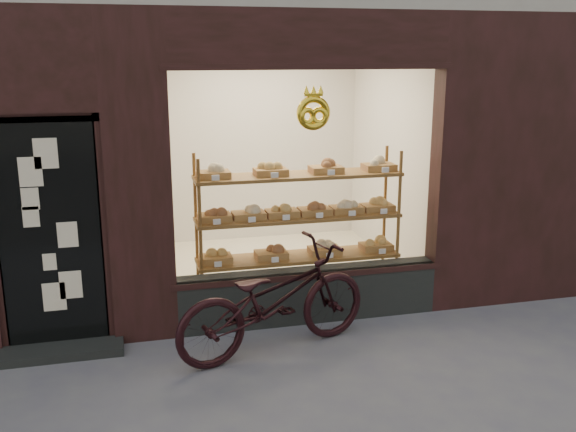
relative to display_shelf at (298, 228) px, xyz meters
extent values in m
cube|color=black|center=(0.00, -0.42, -0.60)|extent=(2.70, 0.25, 0.55)
cube|color=black|center=(-2.45, -0.49, 0.23)|extent=(0.90, 0.04, 2.15)
cube|color=black|center=(-2.45, -0.65, -0.83)|extent=(1.15, 0.35, 0.08)
torus|color=yellow|center=(0.00, -0.53, 1.28)|extent=(0.33, 0.07, 0.33)
cube|color=brown|center=(0.00, 0.00, -0.82)|extent=(2.20, 0.45, 0.04)
cube|color=brown|center=(0.00, 0.00, -0.32)|extent=(2.20, 0.45, 0.03)
cube|color=brown|center=(0.00, 0.00, 0.13)|extent=(2.20, 0.45, 0.04)
cube|color=brown|center=(0.00, 0.00, 0.58)|extent=(2.20, 0.45, 0.04)
cylinder|color=brown|center=(-1.07, -0.19, -0.02)|extent=(0.04, 0.04, 1.70)
cylinder|color=brown|center=(1.07, -0.19, -0.02)|extent=(0.04, 0.04, 1.70)
cylinder|color=brown|center=(-1.07, 0.20, -0.02)|extent=(0.04, 0.04, 1.70)
cylinder|color=brown|center=(1.07, 0.20, -0.02)|extent=(0.04, 0.04, 1.70)
cube|color=olive|center=(-0.90, 0.00, -0.27)|extent=(0.34, 0.24, 0.07)
sphere|color=#A97F3F|center=(-0.90, 0.00, -0.18)|extent=(0.11, 0.11, 0.11)
cube|color=white|center=(-0.90, -0.18, -0.27)|extent=(0.07, 0.01, 0.05)
cube|color=olive|center=(-0.30, 0.00, -0.27)|extent=(0.34, 0.24, 0.07)
sphere|color=brown|center=(-0.30, 0.00, -0.18)|extent=(0.11, 0.11, 0.11)
cube|color=white|center=(-0.30, -0.18, -0.27)|extent=(0.08, 0.01, 0.05)
cube|color=olive|center=(0.30, 0.00, -0.27)|extent=(0.34, 0.24, 0.07)
sphere|color=#C2B588|center=(0.30, 0.00, -0.18)|extent=(0.11, 0.11, 0.11)
cube|color=white|center=(0.30, -0.18, -0.27)|extent=(0.07, 0.01, 0.05)
cube|color=olive|center=(0.90, 0.00, -0.27)|extent=(0.34, 0.24, 0.07)
sphere|color=#A97F3F|center=(0.90, 0.00, -0.18)|extent=(0.11, 0.11, 0.11)
cube|color=white|center=(0.90, -0.18, -0.27)|extent=(0.08, 0.01, 0.05)
cube|color=olive|center=(-0.90, 0.00, 0.18)|extent=(0.34, 0.24, 0.07)
sphere|color=brown|center=(-0.90, 0.00, 0.27)|extent=(0.11, 0.11, 0.11)
cube|color=white|center=(-0.90, -0.18, 0.18)|extent=(0.07, 0.01, 0.06)
cube|color=olive|center=(-0.54, 0.00, 0.18)|extent=(0.34, 0.24, 0.07)
sphere|color=#C2B588|center=(-0.54, 0.00, 0.27)|extent=(0.11, 0.11, 0.11)
cube|color=white|center=(-0.54, -0.18, 0.18)|extent=(0.08, 0.01, 0.06)
cube|color=olive|center=(-0.18, 0.00, 0.18)|extent=(0.34, 0.24, 0.07)
sphere|color=#A97F3F|center=(-0.18, 0.00, 0.27)|extent=(0.11, 0.11, 0.11)
cube|color=white|center=(-0.18, -0.18, 0.18)|extent=(0.07, 0.01, 0.06)
cube|color=olive|center=(0.18, 0.00, 0.18)|extent=(0.34, 0.24, 0.07)
sphere|color=brown|center=(0.18, 0.00, 0.27)|extent=(0.11, 0.11, 0.11)
cube|color=white|center=(0.18, -0.18, 0.18)|extent=(0.07, 0.01, 0.06)
cube|color=olive|center=(0.54, 0.00, 0.18)|extent=(0.34, 0.24, 0.07)
sphere|color=#C2B588|center=(0.54, 0.00, 0.27)|extent=(0.11, 0.11, 0.11)
cube|color=white|center=(0.54, -0.18, 0.18)|extent=(0.08, 0.01, 0.06)
cube|color=olive|center=(0.90, 0.00, 0.18)|extent=(0.34, 0.24, 0.07)
sphere|color=#A97F3F|center=(0.90, 0.00, 0.27)|extent=(0.11, 0.11, 0.11)
cube|color=white|center=(0.90, -0.18, 0.18)|extent=(0.08, 0.01, 0.06)
cube|color=olive|center=(-0.90, 0.00, 0.63)|extent=(0.34, 0.24, 0.07)
sphere|color=#C2B588|center=(-0.90, 0.00, 0.72)|extent=(0.11, 0.11, 0.11)
cube|color=white|center=(-0.90, -0.18, 0.63)|extent=(0.07, 0.01, 0.06)
cube|color=olive|center=(-0.30, 0.00, 0.63)|extent=(0.34, 0.24, 0.07)
sphere|color=#A97F3F|center=(-0.30, 0.00, 0.72)|extent=(0.11, 0.11, 0.11)
cube|color=white|center=(-0.30, -0.18, 0.63)|extent=(0.08, 0.01, 0.06)
cube|color=olive|center=(0.30, 0.00, 0.63)|extent=(0.34, 0.24, 0.07)
sphere|color=brown|center=(0.30, 0.00, 0.72)|extent=(0.11, 0.11, 0.11)
cube|color=white|center=(0.30, -0.18, 0.63)|extent=(0.07, 0.01, 0.06)
cube|color=olive|center=(0.90, 0.00, 0.63)|extent=(0.34, 0.24, 0.07)
sphere|color=#C2B588|center=(0.90, 0.00, 0.72)|extent=(0.11, 0.11, 0.11)
cube|color=white|center=(0.90, -0.18, 0.63)|extent=(0.08, 0.01, 0.06)
imported|color=black|center=(-0.51, -1.04, -0.36)|extent=(2.05, 1.20, 1.02)
camera|label=1|loc=(-1.73, -6.40, 1.84)|focal=40.00mm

